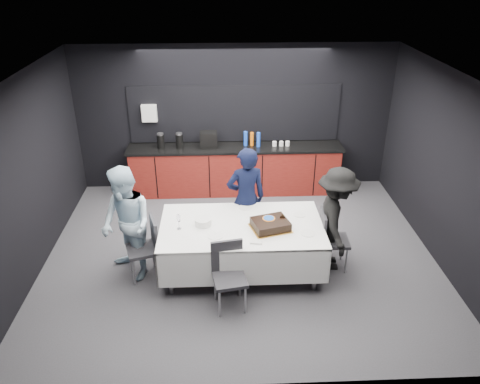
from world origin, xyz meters
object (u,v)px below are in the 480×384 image
(chair_right, at_px, (329,236))
(person_right, at_px, (336,219))
(person_left, at_px, (127,224))
(plate_stack, at_px, (203,222))
(cake_assembly, at_px, (270,224))
(chair_near, at_px, (229,270))
(chair_left, at_px, (147,244))
(person_center, at_px, (246,199))
(party_table, at_px, (242,233))
(champagne_flute, at_px, (178,219))

(chair_right, distance_m, person_right, 0.28)
(person_left, bearing_deg, plate_stack, 53.18)
(cake_assembly, relative_size, chair_near, 0.67)
(chair_left, bearing_deg, person_center, 26.78)
(party_table, xyz_separation_m, chair_left, (-1.35, -0.05, -0.11))
(chair_right, height_order, chair_near, same)
(chair_right, height_order, person_center, person_center)
(champagne_flute, bearing_deg, chair_left, 178.59)
(champagne_flute, xyz_separation_m, person_right, (2.25, 0.13, -0.14))
(cake_assembly, height_order, person_center, person_center)
(plate_stack, xyz_separation_m, champagne_flute, (-0.34, -0.09, 0.11))
(cake_assembly, relative_size, chair_left, 0.67)
(chair_left, height_order, person_center, person_center)
(chair_right, relative_size, person_left, 0.55)
(party_table, distance_m, plate_stack, 0.58)
(champagne_flute, bearing_deg, chair_right, 2.64)
(chair_left, bearing_deg, champagne_flute, -1.41)
(chair_near, distance_m, person_left, 1.60)
(person_right, bearing_deg, chair_right, 118.26)
(person_center, bearing_deg, cake_assembly, 99.73)
(champagne_flute, height_order, chair_right, champagne_flute)
(chair_left, distance_m, chair_right, 2.64)
(chair_left, xyz_separation_m, person_center, (1.45, 0.73, 0.31))
(person_right, bearing_deg, plate_stack, 96.21)
(chair_near, height_order, person_left, person_left)
(chair_left, relative_size, person_right, 0.58)
(plate_stack, relative_size, person_right, 0.15)
(cake_assembly, xyz_separation_m, person_right, (0.97, 0.18, -0.05))
(party_table, height_order, person_left, person_left)
(person_left, bearing_deg, chair_near, 23.81)
(champagne_flute, xyz_separation_m, person_center, (0.98, 0.74, -0.10))
(chair_right, bearing_deg, person_center, 151.57)
(person_left, bearing_deg, champagne_flute, 47.54)
(person_center, height_order, person_left, person_left)
(person_right, bearing_deg, chair_left, 97.44)
(champagne_flute, relative_size, chair_right, 0.24)
(party_table, distance_m, champagne_flute, 0.93)
(party_table, distance_m, person_left, 1.63)
(plate_stack, bearing_deg, chair_right, 0.35)
(chair_right, bearing_deg, chair_left, -178.08)
(cake_assembly, bearing_deg, person_left, 177.61)
(cake_assembly, distance_m, person_center, 0.85)
(champagne_flute, relative_size, person_right, 0.14)
(chair_right, bearing_deg, champagne_flute, -177.36)
(party_table, distance_m, chair_left, 1.36)
(party_table, height_order, chair_right, chair_right)
(cake_assembly, distance_m, chair_left, 1.78)
(chair_right, bearing_deg, plate_stack, -179.65)
(chair_near, distance_m, person_right, 1.79)
(party_table, xyz_separation_m, person_right, (1.37, 0.07, 0.15))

